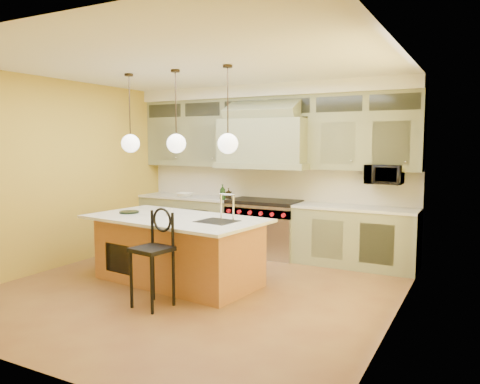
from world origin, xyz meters
The scene contains 18 objects.
floor centered at (0.00, 0.00, 0.00)m, with size 5.00×5.00×0.00m, color brown.
ceiling centered at (0.00, 0.00, 2.90)m, with size 5.00×5.00×0.00m, color white.
wall_back centered at (0.00, 2.50, 1.45)m, with size 5.00×5.00×0.00m, color gold.
wall_front centered at (0.00, -2.50, 1.45)m, with size 5.00×5.00×0.00m, color gold.
wall_left centered at (-2.50, 0.00, 1.45)m, with size 5.00×5.00×0.00m, color gold.
wall_right centered at (2.50, 0.00, 1.45)m, with size 5.00×5.00×0.00m, color gold.
back_cabinetry centered at (0.00, 2.23, 1.43)m, with size 5.00×0.77×2.90m.
range centered at (0.00, 2.14, 0.49)m, with size 1.20×0.74×0.96m.
kitchen_island centered at (-0.39, 0.16, 0.47)m, with size 2.61×1.58×1.35m.
counter_stool centered at (-0.08, -0.75, 0.66)m, with size 0.46×0.46×1.16m.
microwave centered at (1.95, 2.25, 1.45)m, with size 0.54×0.37×0.30m, color black.
oil_bottle_a centered at (-0.70, 1.92, 1.08)m, with size 0.11×0.11×0.28m, color black.
oil_bottle_b centered at (-0.71, 2.15, 1.03)m, with size 0.08×0.09×0.19m, color black.
fruit_bowl centered at (-1.55, 2.02, 0.98)m, with size 0.30×0.30×0.07m, color white.
cup centered at (-0.56, 0.18, 0.97)m, with size 0.11×0.11×0.10m, color silver.
pendant_left centered at (-1.20, 0.17, 1.95)m, with size 0.26×0.26×1.11m.
pendant_center centered at (-0.40, 0.17, 1.95)m, with size 0.26×0.26×1.11m.
pendant_right centered at (0.40, 0.17, 1.95)m, with size 0.26×0.26×1.11m.
Camera 1 is at (3.33, -5.04, 1.94)m, focal length 35.00 mm.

